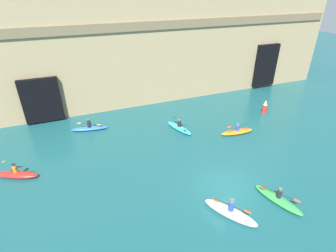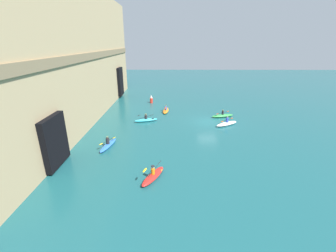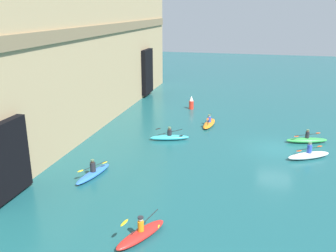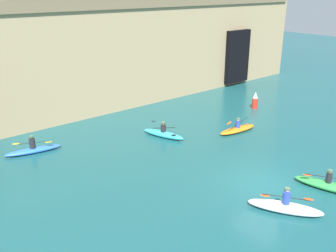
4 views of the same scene
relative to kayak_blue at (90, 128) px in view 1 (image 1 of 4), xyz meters
The scene contains 9 objects.
ground_plane 13.71m from the kayak_blue, 56.02° to the right, with size 120.00×120.00×0.00m, color #195156.
cliff_bluff 14.37m from the kayak_blue, 35.84° to the left, with size 41.42×7.46×16.73m.
kayak_blue is the anchor object (origin of this frame).
kayak_white 14.90m from the kayak_blue, 64.74° to the right, with size 2.42×3.26×1.21m.
kayak_red 7.48m from the kayak_blue, 138.44° to the right, with size 3.06×2.00×1.26m.
kayak_green 16.76m from the kayak_blue, 54.61° to the right, with size 1.63×3.34×1.08m.
kayak_orange 13.52m from the kayak_blue, 24.49° to the right, with size 3.20×1.07×1.00m.
kayak_cyan 8.30m from the kayak_blue, 21.55° to the right, with size 1.63×3.19×1.08m.
marker_buoy 17.77m from the kayak_blue, ahead, with size 0.48×0.48×1.41m.
Camera 1 is at (-8.78, -10.95, 12.02)m, focal length 28.00 mm.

